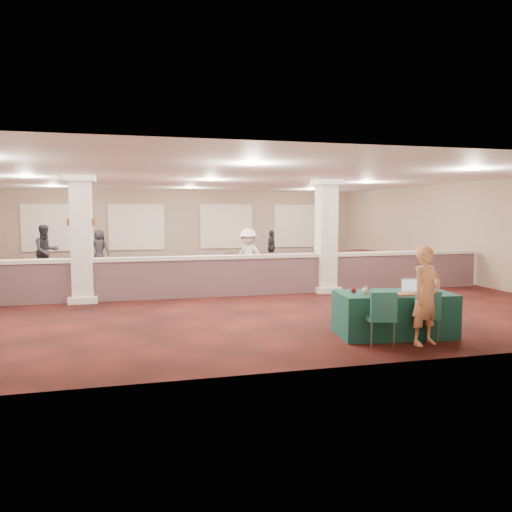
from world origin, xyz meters
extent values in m
plane|color=#431410|center=(0.00, 0.00, 0.00)|extent=(16.00, 16.00, 0.00)
cube|color=gray|center=(0.00, 8.00, 1.60)|extent=(16.00, 0.04, 3.20)
cube|color=gray|center=(0.00, -8.00, 1.60)|extent=(16.00, 0.04, 3.20)
cube|color=gray|center=(8.00, 0.00, 1.60)|extent=(0.04, 16.00, 3.20)
cube|color=white|center=(0.00, 0.00, 3.20)|extent=(16.00, 16.00, 0.02)
cube|color=brown|center=(0.00, -1.50, 0.50)|extent=(15.60, 0.20, 1.00)
cube|color=beige|center=(0.00, -1.50, 1.05)|extent=(15.60, 0.28, 0.10)
cube|color=beige|center=(-3.50, -1.50, 1.60)|extent=(0.50, 0.50, 3.20)
cube|color=beige|center=(-3.50, -1.50, 0.08)|extent=(0.70, 0.70, 0.16)
cube|color=beige|center=(-3.50, -1.50, 3.10)|extent=(0.72, 0.72, 0.20)
cube|color=beige|center=(3.00, -1.50, 1.60)|extent=(0.50, 0.50, 3.20)
cube|color=beige|center=(3.00, -1.50, 0.08)|extent=(0.70, 0.70, 0.16)
cube|color=beige|center=(3.00, -1.50, 3.10)|extent=(0.72, 0.72, 0.20)
cylinder|color=brown|center=(-3.78, -1.50, 2.00)|extent=(0.12, 0.12, 0.18)
cylinder|color=beige|center=(-3.78, -1.50, 2.00)|extent=(0.09, 0.09, 0.10)
cylinder|color=brown|center=(-3.22, -1.50, 2.00)|extent=(0.12, 0.12, 0.18)
cylinder|color=beige|center=(-3.22, -1.50, 2.00)|extent=(0.09, 0.09, 0.10)
cube|color=#103C3B|center=(2.28, -6.50, 0.39)|extent=(2.16, 1.27, 0.79)
cube|color=#1E5559|center=(2.57, -7.00, 0.44)|extent=(0.57, 0.57, 0.06)
cube|color=#1E5559|center=(2.51, -7.20, 0.69)|extent=(0.43, 0.18, 0.43)
cylinder|color=slate|center=(2.33, -7.12, 0.21)|extent=(0.03, 0.03, 0.41)
cylinder|color=slate|center=(2.69, -7.24, 0.21)|extent=(0.03, 0.03, 0.41)
cylinder|color=slate|center=(2.45, -6.76, 0.21)|extent=(0.03, 0.03, 0.41)
cylinder|color=slate|center=(2.81, -6.88, 0.21)|extent=(0.03, 0.03, 0.41)
cube|color=#1E5559|center=(1.71, -7.00, 0.45)|extent=(0.54, 0.54, 0.06)
cube|color=#1E5559|center=(1.67, -7.21, 0.71)|extent=(0.45, 0.13, 0.44)
cylinder|color=slate|center=(1.49, -7.15, 0.21)|extent=(0.03, 0.03, 0.42)
cylinder|color=slate|center=(1.86, -7.22, 0.21)|extent=(0.03, 0.03, 0.42)
cylinder|color=slate|center=(1.56, -6.78, 0.21)|extent=(0.03, 0.03, 0.42)
cylinder|color=slate|center=(1.93, -6.85, 0.21)|extent=(0.03, 0.03, 0.42)
imported|color=#E28862|center=(2.46, -7.20, 0.84)|extent=(0.70, 0.57, 1.68)
cube|color=black|center=(-4.62, 1.97, 0.35)|extent=(1.84, 1.11, 0.70)
cube|color=black|center=(2.00, 2.87, 0.38)|extent=(1.91, 1.05, 0.75)
cube|color=black|center=(5.91, 3.00, 0.39)|extent=(2.10, 1.47, 0.77)
cube|color=black|center=(-3.16, 3.20, 0.33)|extent=(1.79, 1.31, 0.65)
cube|color=black|center=(-1.26, 3.20, 0.34)|extent=(1.75, 0.96, 0.69)
cube|color=black|center=(2.50, 3.96, 0.33)|extent=(1.80, 1.33, 0.66)
imported|color=black|center=(-5.16, 4.00, 0.91)|extent=(1.00, 0.86, 1.81)
imported|color=beige|center=(1.32, 0.86, 0.86)|extent=(1.12, 1.15, 1.72)
imported|color=black|center=(3.53, 5.80, 0.74)|extent=(0.82, 0.96, 1.49)
imported|color=black|center=(-3.52, 6.78, 0.77)|extent=(0.86, 0.74, 1.54)
cube|color=#B8B8BC|center=(2.59, -6.59, 0.80)|extent=(0.38, 0.29, 0.02)
cube|color=#B8B8BC|center=(2.61, -6.47, 0.93)|extent=(0.36, 0.06, 0.24)
cube|color=silver|center=(2.61, -6.48, 0.91)|extent=(0.32, 0.04, 0.21)
cube|color=#B25D1C|center=(2.30, -6.78, 0.81)|extent=(0.47, 0.37, 0.03)
sphere|color=beige|center=(1.67, -6.54, 0.85)|extent=(0.12, 0.12, 0.12)
sphere|color=maroon|center=(1.53, -6.36, 0.84)|extent=(0.11, 0.11, 0.11)
sphere|color=#444448|center=(1.81, -6.31, 0.85)|extent=(0.11, 0.11, 0.11)
cube|color=red|center=(2.94, -6.89, 0.80)|extent=(0.13, 0.05, 0.01)
camera|label=1|loc=(-2.40, -14.54, 2.24)|focal=35.00mm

